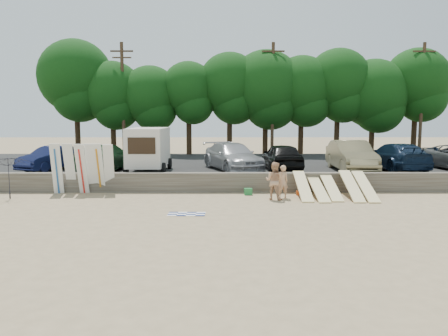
{
  "coord_description": "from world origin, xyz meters",
  "views": [
    {
      "loc": [
        -2.04,
        -19.36,
        3.94
      ],
      "look_at": [
        -1.95,
        3.0,
        1.24
      ],
      "focal_mm": 35.0,
      "sensor_mm": 36.0,
      "label": 1
    }
  ],
  "objects_px": {
    "cooler": "(248,192)",
    "car_2": "(233,157)",
    "box_trailer": "(148,147)",
    "car_4": "(351,156)",
    "car_5": "(396,157)",
    "beachgoer_b": "(274,181)",
    "car_1": "(106,157)",
    "car_3": "(282,157)",
    "beach_umbrella": "(9,178)",
    "car_0": "(52,158)",
    "beachgoer_a": "(282,182)"
  },
  "relations": [
    {
      "from": "cooler",
      "to": "car_2",
      "type": "bearing_deg",
      "value": 93.88
    },
    {
      "from": "box_trailer",
      "to": "car_4",
      "type": "xyz_separation_m",
      "value": [
        11.83,
        0.14,
        -0.52
      ]
    },
    {
      "from": "car_5",
      "to": "beachgoer_b",
      "type": "bearing_deg",
      "value": 30.79
    },
    {
      "from": "car_1",
      "to": "car_3",
      "type": "height_order",
      "value": "car_3"
    },
    {
      "from": "car_3",
      "to": "car_4",
      "type": "bearing_deg",
      "value": 174.2
    },
    {
      "from": "box_trailer",
      "to": "cooler",
      "type": "relative_size",
      "value": 10.59
    },
    {
      "from": "car_4",
      "to": "car_5",
      "type": "distance_m",
      "value": 2.82
    },
    {
      "from": "car_1",
      "to": "car_5",
      "type": "height_order",
      "value": "car_5"
    },
    {
      "from": "car_2",
      "to": "beach_umbrella",
      "type": "distance_m",
      "value": 12.07
    },
    {
      "from": "car_0",
      "to": "car_2",
      "type": "xyz_separation_m",
      "value": [
        10.79,
        0.03,
        0.09
      ]
    },
    {
      "from": "car_0",
      "to": "beachgoer_b",
      "type": "height_order",
      "value": "car_0"
    },
    {
      "from": "car_3",
      "to": "car_5",
      "type": "distance_m",
      "value": 6.84
    },
    {
      "from": "car_5",
      "to": "beach_umbrella",
      "type": "height_order",
      "value": "car_5"
    },
    {
      "from": "car_2",
      "to": "car_4",
      "type": "bearing_deg",
      "value": -25.33
    },
    {
      "from": "box_trailer",
      "to": "car_5",
      "type": "height_order",
      "value": "box_trailer"
    },
    {
      "from": "box_trailer",
      "to": "beachgoer_a",
      "type": "height_order",
      "value": "box_trailer"
    },
    {
      "from": "car_0",
      "to": "car_1",
      "type": "xyz_separation_m",
      "value": [
        3.25,
        -0.14,
        0.06
      ]
    },
    {
      "from": "car_2",
      "to": "car_4",
      "type": "xyz_separation_m",
      "value": [
        6.93,
        -0.54,
        0.09
      ]
    },
    {
      "from": "car_0",
      "to": "cooler",
      "type": "bearing_deg",
      "value": 2.6
    },
    {
      "from": "car_0",
      "to": "car_3",
      "type": "bearing_deg",
      "value": 22.36
    },
    {
      "from": "car_0",
      "to": "cooler",
      "type": "distance_m",
      "value": 12.36
    },
    {
      "from": "beach_umbrella",
      "to": "box_trailer",
      "type": "bearing_deg",
      "value": 39.98
    },
    {
      "from": "car_1",
      "to": "car_5",
      "type": "relative_size",
      "value": 0.96
    },
    {
      "from": "beachgoer_a",
      "to": "beach_umbrella",
      "type": "bearing_deg",
      "value": -13.07
    },
    {
      "from": "beachgoer_b",
      "to": "cooler",
      "type": "relative_size",
      "value": 4.68
    },
    {
      "from": "car_4",
      "to": "beachgoer_a",
      "type": "height_order",
      "value": "car_4"
    },
    {
      "from": "car_1",
      "to": "beachgoer_a",
      "type": "height_order",
      "value": "car_1"
    },
    {
      "from": "car_1",
      "to": "car_3",
      "type": "bearing_deg",
      "value": -170.95
    },
    {
      "from": "box_trailer",
      "to": "beachgoer_b",
      "type": "height_order",
      "value": "box_trailer"
    },
    {
      "from": "car_5",
      "to": "beachgoer_a",
      "type": "distance_m",
      "value": 9.15
    },
    {
      "from": "beachgoer_a",
      "to": "beach_umbrella",
      "type": "distance_m",
      "value": 12.97
    },
    {
      "from": "car_3",
      "to": "beachgoer_b",
      "type": "height_order",
      "value": "car_3"
    },
    {
      "from": "car_3",
      "to": "car_5",
      "type": "relative_size",
      "value": 0.86
    },
    {
      "from": "car_0",
      "to": "car_3",
      "type": "relative_size",
      "value": 0.91
    },
    {
      "from": "car_0",
      "to": "car_3",
      "type": "distance_m",
      "value": 13.68
    },
    {
      "from": "cooler",
      "to": "car_1",
      "type": "bearing_deg",
      "value": 147.67
    },
    {
      "from": "beachgoer_a",
      "to": "beach_umbrella",
      "type": "height_order",
      "value": "beach_umbrella"
    },
    {
      "from": "car_4",
      "to": "car_1",
      "type": "bearing_deg",
      "value": 179.92
    },
    {
      "from": "cooler",
      "to": "beachgoer_a",
      "type": "bearing_deg",
      "value": -34.25
    },
    {
      "from": "beachgoer_a",
      "to": "beachgoer_b",
      "type": "xyz_separation_m",
      "value": [
        -0.43,
        -0.35,
        0.09
      ]
    },
    {
      "from": "box_trailer",
      "to": "beach_umbrella",
      "type": "relative_size",
      "value": 1.77
    },
    {
      "from": "car_2",
      "to": "beachgoer_a",
      "type": "relative_size",
      "value": 3.47
    },
    {
      "from": "car_1",
      "to": "beachgoer_a",
      "type": "bearing_deg",
      "value": 162.18
    },
    {
      "from": "cooler",
      "to": "car_3",
      "type": "bearing_deg",
      "value": 57.01
    },
    {
      "from": "car_3",
      "to": "beach_umbrella",
      "type": "relative_size",
      "value": 2.09
    },
    {
      "from": "car_4",
      "to": "cooler",
      "type": "distance_m",
      "value": 7.53
    },
    {
      "from": "box_trailer",
      "to": "car_2",
      "type": "relative_size",
      "value": 0.73
    },
    {
      "from": "car_2",
      "to": "car_5",
      "type": "xyz_separation_m",
      "value": [
        9.72,
        -0.13,
        0.0
      ]
    },
    {
      "from": "car_3",
      "to": "box_trailer",
      "type": "bearing_deg",
      "value": -1.02
    },
    {
      "from": "beach_umbrella",
      "to": "beachgoer_a",
      "type": "bearing_deg",
      "value": 0.81
    }
  ]
}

